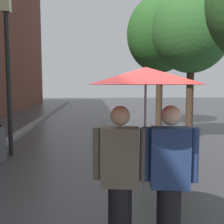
{
  "coord_description": "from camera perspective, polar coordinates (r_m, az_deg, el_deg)",
  "views": [
    {
      "loc": [
        -0.36,
        -2.94,
        1.91
      ],
      "look_at": [
        0.08,
        2.76,
        1.35
      ],
      "focal_mm": 42.29,
      "sensor_mm": 36.0,
      "label": 1
    }
  ],
  "objects": [
    {
      "name": "street_lamp_post",
      "position": [
        7.71,
        -21.58,
        9.23
      ],
      "size": [
        0.24,
        0.24,
        4.18
      ],
      "color": "black",
      "rests_on": "ground"
    },
    {
      "name": "street_tree_1",
      "position": [
        9.87,
        16.85,
        16.72
      ],
      "size": [
        2.71,
        2.71,
        5.38
      ],
      "color": "#473323",
      "rests_on": "ground"
    },
    {
      "name": "couple_under_umbrella",
      "position": [
        2.8,
        7.17,
        -3.91
      ],
      "size": [
        1.22,
        1.22,
        2.11
      ],
      "color": "black",
      "rests_on": "ground"
    },
    {
      "name": "kerb_strip",
      "position": [
        13.37,
        -16.64,
        -2.56
      ],
      "size": [
        0.3,
        36.0,
        0.12
      ],
      "primitive_type": "cube",
      "color": "slate",
      "rests_on": "ground"
    },
    {
      "name": "street_tree_2",
      "position": [
        13.15,
        10.38,
        16.12
      ],
      "size": [
        3.15,
        3.15,
        6.15
      ],
      "color": "#473323",
      "rests_on": "ground"
    }
  ]
}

